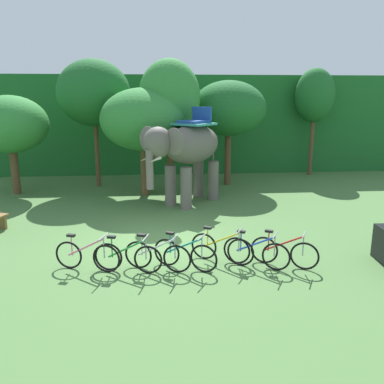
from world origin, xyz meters
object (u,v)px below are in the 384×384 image
object	(u,v)px
bike_green	(128,257)
bike_teal	(185,254)
tree_left	(94,93)
bike_blue	(256,252)
tree_center_right	(229,109)
bike_white	(157,256)
tree_center	(10,125)
tree_far_left	(143,120)
tree_right	(170,98)
elephant	(187,149)
bike_red	(284,252)
bike_pink	(87,256)
bike_yellow	(222,248)
tree_far_right	(315,96)

from	to	relation	value
bike_green	bike_teal	xyz separation A→B (m)	(1.38, 0.06, 0.00)
tree_left	bike_blue	bearing A→B (deg)	-61.76
tree_center_right	bike_white	distance (m)	10.67
tree_center	tree_far_left	size ratio (longest dim) A/B	0.93
tree_right	elephant	distance (m)	2.91
bike_teal	bike_green	bearing A→B (deg)	-177.38
bike_teal	bike_white	bearing A→B (deg)	-177.41
bike_green	bike_red	size ratio (longest dim) A/B	1.09
tree_center_right	bike_red	distance (m)	10.15
tree_center_right	bike_green	distance (m)	10.95
bike_teal	bike_blue	size ratio (longest dim) A/B	1.00
bike_pink	bike_blue	bearing A→B (deg)	-2.03
bike_pink	bike_green	distance (m)	1.01
tree_far_left	bike_pink	size ratio (longest dim) A/B	2.76
bike_white	bike_teal	xyz separation A→B (m)	(0.67, 0.03, 0.00)
tree_right	bike_yellow	bearing A→B (deg)	-82.39
tree_left	bike_green	size ratio (longest dim) A/B	3.50
tree_right	bike_teal	bearing A→B (deg)	-89.46
tree_center	bike_pink	xyz separation A→B (m)	(4.47, -8.37, -2.62)
tree_center_right	tree_right	bearing A→B (deg)	-154.00
tree_center_right	bike_red	xyz separation A→B (m)	(-0.24, -9.62, -3.23)
tree_left	bike_white	world-z (taller)	tree_left
tree_far_left	bike_white	bearing A→B (deg)	-86.16
tree_far_right	elephant	distance (m)	9.22
tree_right	bike_yellow	xyz separation A→B (m)	(1.05, -7.86, -3.72)
tree_center	tree_right	world-z (taller)	tree_right
tree_far_left	bike_pink	bearing A→B (deg)	-98.73
tree_center	bike_teal	bearing A→B (deg)	-51.09
tree_far_right	bike_white	distance (m)	14.78
tree_right	tree_center_right	size ratio (longest dim) A/B	1.17
tree_far_left	tree_right	size ratio (longest dim) A/B	0.79
tree_left	bike_teal	bearing A→B (deg)	-70.37
tree_far_left	tree_center_right	xyz separation A→B (m)	(3.92, 1.76, 0.40)
bike_pink	bike_yellow	world-z (taller)	same
tree_far_left	tree_far_right	xyz separation A→B (m)	(8.83, 3.78, 0.99)
tree_left	tree_far_right	bearing A→B (deg)	9.46
bike_blue	tree_far_left	bearing A→B (deg)	110.78
bike_blue	tree_right	bearing A→B (deg)	102.69
tree_left	bike_teal	world-z (taller)	tree_left
bike_white	bike_blue	size ratio (longest dim) A/B	1.07
tree_far_left	bike_blue	distance (m)	8.85
tree_center	tree_left	xyz separation A→B (m)	(3.38, 1.25, 1.32)
bike_blue	bike_red	world-z (taller)	same
tree_right	bike_yellow	world-z (taller)	tree_right
bike_pink	bike_white	world-z (taller)	same
tree_center	bike_white	world-z (taller)	tree_center
bike_white	bike_pink	bearing A→B (deg)	175.22
bike_white	elephant	bearing A→B (deg)	79.00
tree_far_left	bike_red	xyz separation A→B (m)	(3.68, -7.86, -2.83)
bike_teal	bike_pink	bearing A→B (deg)	177.30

